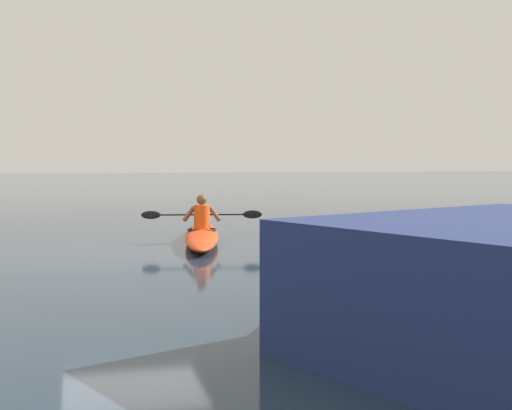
% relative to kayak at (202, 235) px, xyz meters
% --- Properties ---
extents(ground_plane, '(160.00, 160.00, 0.00)m').
position_rel_kayak_xyz_m(ground_plane, '(1.55, 1.50, -0.15)').
color(ground_plane, '#1E2D3D').
extents(kayak, '(1.57, 4.99, 0.30)m').
position_rel_kayak_xyz_m(kayak, '(0.00, 0.00, 0.00)').
color(kayak, red).
rests_on(kayak, ground).
extents(kayaker, '(2.46, 0.61, 0.70)m').
position_rel_kayak_xyz_m(kayaker, '(0.01, 0.03, 0.44)').
color(kayaker, '#E04C14').
rests_on(kayaker, kayak).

